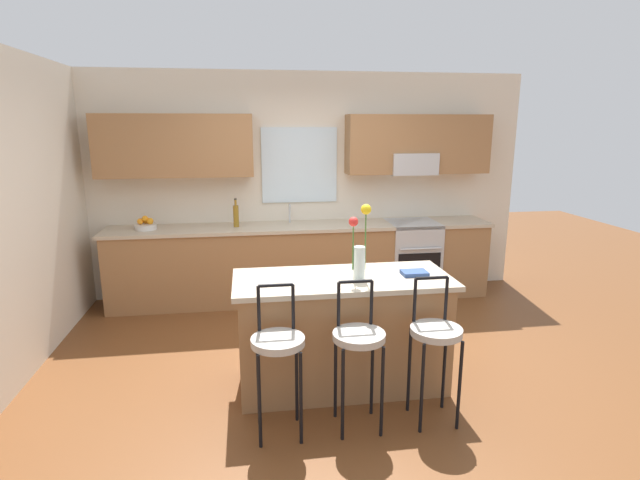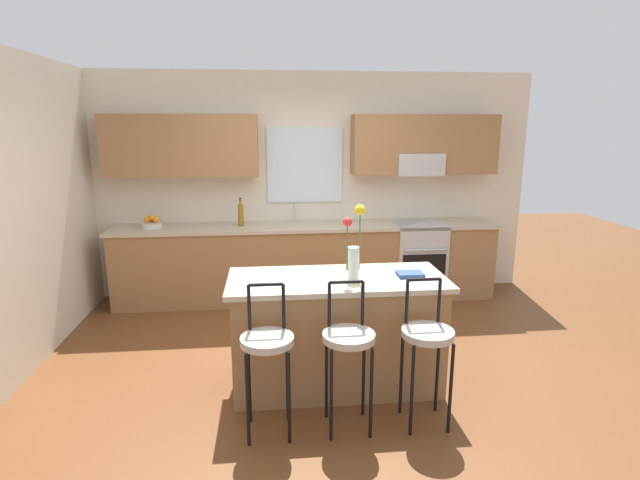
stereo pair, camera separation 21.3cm
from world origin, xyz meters
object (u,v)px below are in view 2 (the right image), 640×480
Objects in this scene: bar_stool_middle at (348,343)px; flower_vase at (354,249)px; oven_range at (417,259)px; bar_stool_near at (267,347)px; cookbook at (410,274)px; fruit_bowl_oranges at (152,223)px; bar_stool_far at (427,340)px; bottle_olive_oil at (241,215)px; kitchen_island at (337,332)px.

bar_stool_middle is 1.78× the size of flower_vase.
oven_range is 3.23m from bar_stool_near.
fruit_bowl_oranges reaches higher than cookbook.
bar_stool_middle is at bearing 180.00° from bar_stool_far.
cookbook is 3.24m from fruit_bowl_oranges.
flower_vase is (0.66, 0.51, 0.53)m from bar_stool_near.
bottle_olive_oil reaches higher than bar_stool_near.
bar_stool_middle is 3.29m from fruit_bowl_oranges.
kitchen_island is 2.91× the size of flower_vase.
kitchen_island is 8.52× the size of cookbook.
bar_stool_far is 3.13× the size of bottle_olive_oil.
bar_stool_near is 1.10m from bar_stool_far.
oven_range is 0.88× the size of bar_stool_middle.
fruit_bowl_oranges reaches higher than oven_range.
kitchen_island is 0.74m from cookbook.
flower_vase reaches higher than kitchen_island.
fruit_bowl_oranges is (-1.98, 2.17, -0.19)m from flower_vase.
kitchen_island is 1.63× the size of bar_stool_far.
bar_stool_near is at bearing 180.00° from bar_stool_far.
kitchen_island is 7.10× the size of fruit_bowl_oranges.
bottle_olive_oil is at bearing 123.91° from cookbook.
bottle_olive_oil reaches higher than oven_range.
bar_stool_middle is 4.34× the size of fruit_bowl_oranges.
bar_stool_near is at bearing 180.00° from bar_stool_middle.
kitchen_island is 0.82m from bar_stool_far.
fruit_bowl_oranges is at bearing 132.39° from flower_vase.
bottle_olive_oil reaches higher than bar_stool_far.
fruit_bowl_oranges is at bearing 138.96° from cookbook.
oven_range is 0.88× the size of bar_stool_near.
bottle_olive_oil is at bearing 107.65° from bar_stool_middle.
cookbook is at bearing 87.43° from bar_stool_far.
fruit_bowl_oranges reaches higher than bar_stool_middle.
oven_range is at bearing -0.54° from fruit_bowl_oranges.
bar_stool_middle is at bearing -136.09° from cookbook.
flower_vase reaches higher than cookbook.
bar_stool_middle is (-0.00, -0.58, 0.17)m from kitchen_island.
flower_vase is 2.92× the size of cookbook.
flower_vase is at bearing 130.62° from bar_stool_far.
cookbook is (1.12, 0.55, 0.30)m from bar_stool_near.
bottle_olive_oil is (-1.40, 2.68, 0.42)m from bar_stool_far.
bar_stool_middle is at bearing 0.00° from bar_stool_near.
flower_vase is 2.38m from bottle_olive_oil.
bar_stool_near is (-0.55, -0.58, 0.17)m from kitchen_island.
kitchen_island is 2.34m from bottle_olive_oil.
oven_range is 2.54m from flower_vase.
oven_range is 0.88× the size of bar_stool_far.
kitchen_island is (-1.28, -2.07, 0.00)m from oven_range.
fruit_bowl_oranges is (-1.87, 2.10, 0.51)m from kitchen_island.
bar_stool_far is 5.21× the size of cookbook.
bottle_olive_oil is at bearing 117.65° from bar_stool_far.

